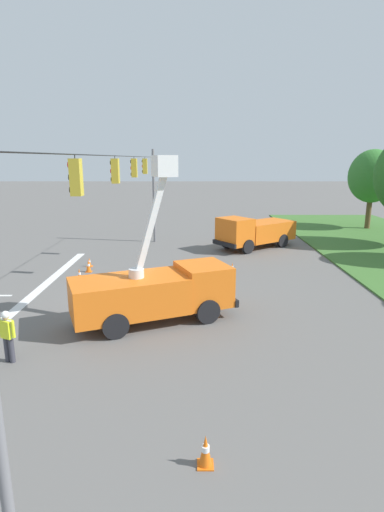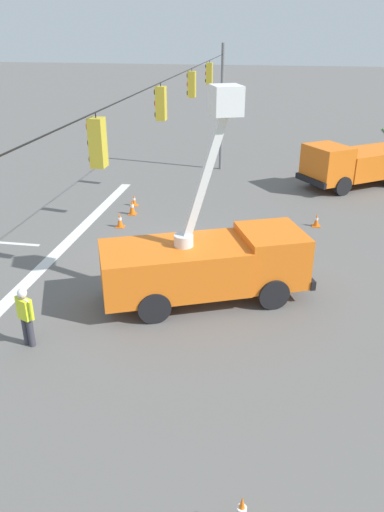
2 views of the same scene
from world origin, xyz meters
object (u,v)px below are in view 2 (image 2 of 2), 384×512
Objects in this scene: utility_truck_bucket_lift at (207,260)px; road_worker at (25,314)px; traffic_cone_foreground_left at (134,200)px; traffic_cone_mid_left at (242,512)px; traffic_cone_lane_edge_a at (317,220)px; traffic_cone_foreground_right at (120,220)px; utility_truck_support_near at (354,163)px; traffic_cone_mid_right at (132,207)px.

road_worker is (3.44, -4.48, -0.37)m from utility_truck_bucket_lift.
traffic_cone_foreground_left is 0.77× the size of traffic_cone_mid_left.
traffic_cone_foreground_left is 8.80m from traffic_cone_lane_edge_a.
traffic_cone_mid_left is at bearing 25.56° from traffic_cone_foreground_right.
utility_truck_support_near is 7.07m from traffic_cone_lane_edge_a.
traffic_cone_mid_left is 1.01× the size of traffic_cone_mid_right.
utility_truck_support_near is at bearing 161.31° from traffic_cone_lane_edge_a.
utility_truck_bucket_lift is 3.93× the size of road_worker.
utility_truck_bucket_lift is 1.08× the size of utility_truck_support_near.
utility_truck_bucket_lift reaches higher than road_worker.
traffic_cone_mid_left is at bearing -7.65° from traffic_cone_lane_edge_a.
traffic_cone_mid_right is at bearing -179.29° from road_worker.
utility_truck_bucket_lift is 8.26m from traffic_cone_mid_left.
utility_truck_bucket_lift is at bearing -28.17° from traffic_cone_lane_edge_a.
traffic_cone_foreground_right is 1.14× the size of traffic_cone_lane_edge_a.
utility_truck_bucket_lift is 11.65× the size of traffic_cone_lane_edge_a.
traffic_cone_lane_edge_a is (6.63, -2.24, -0.96)m from utility_truck_support_near.
traffic_cone_mid_right reaches higher than traffic_cone_foreground_left.
traffic_cone_mid_right reaches higher than traffic_cone_lane_edge_a.
traffic_cone_mid_right is at bearing 177.41° from traffic_cone_foreground_right.
traffic_cone_foreground_left is 0.78× the size of traffic_cone_mid_right.
traffic_cone_mid_right is 8.45m from traffic_cone_lane_edge_a.
utility_truck_support_near is 10.83× the size of traffic_cone_lane_edge_a.
traffic_cone_foreground_right is 8.67m from traffic_cone_lane_edge_a.
traffic_cone_mid_right is (6.57, -10.69, -0.88)m from utility_truck_support_near.
traffic_cone_lane_edge_a is (0.07, 8.45, -0.09)m from traffic_cone_mid_right.
traffic_cone_foreground_left is at bearing -150.02° from utility_truck_bucket_lift.
traffic_cone_mid_left reaches higher than traffic_cone_lane_edge_a.
traffic_cone_foreground_left is at bearing -63.94° from utility_truck_support_near.
traffic_cone_mid_left is at bearing 53.99° from road_worker.
traffic_cone_mid_right is at bearing -58.44° from utility_truck_support_near.
utility_truck_support_near reaches higher than traffic_cone_mid_left.
traffic_cone_foreground_left is 1.24m from traffic_cone_mid_right.
traffic_cone_lane_edge_a is at bearing 172.35° from traffic_cone_mid_left.
traffic_cone_mid_left is (13.56, 6.49, 0.04)m from traffic_cone_foreground_right.
road_worker is at bearing 1.32° from traffic_cone_foreground_right.
traffic_cone_foreground_left is 17.74m from traffic_cone_mid_left.
utility_truck_support_near is at bearing 127.41° from traffic_cone_foreground_right.
traffic_cone_mid_left is at bearing 22.83° from traffic_cone_mid_right.
utility_truck_bucket_lift reaches higher than traffic_cone_lane_edge_a.
traffic_cone_foreground_left is at bearing -157.93° from traffic_cone_mid_left.
traffic_cone_foreground_right is at bearing 3.61° from traffic_cone_foreground_left.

